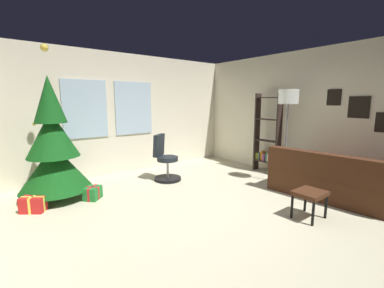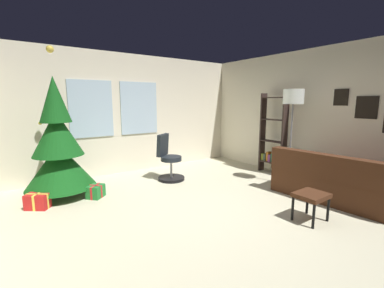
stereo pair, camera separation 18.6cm
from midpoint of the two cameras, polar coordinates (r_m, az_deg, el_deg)
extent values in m
cube|color=beige|center=(4.05, 3.93, -15.50)|extent=(5.45, 5.92, 0.10)
cube|color=beige|center=(6.24, -14.91, 6.39)|extent=(5.45, 0.10, 2.72)
cube|color=silver|center=(5.87, -23.36, 7.09)|extent=(0.90, 0.03, 1.20)
cube|color=silver|center=(6.24, -13.58, 7.69)|extent=(0.90, 0.03, 1.20)
cube|color=beige|center=(5.92, 24.56, 5.71)|extent=(0.10, 5.92, 2.72)
cube|color=black|center=(5.41, 35.73, 3.90)|extent=(0.02, 0.22, 0.34)
cube|color=black|center=(5.69, 28.06, 9.08)|extent=(0.02, 0.26, 0.31)
cube|color=black|center=(5.52, 32.14, 6.90)|extent=(0.02, 0.35, 0.39)
cube|color=#422414|center=(5.08, 27.40, -8.13)|extent=(0.95, 2.02, 0.43)
cube|color=#422414|center=(4.68, 26.38, -4.28)|extent=(0.34, 1.98, 0.39)
cube|color=#422414|center=(5.36, 18.48, -3.18)|extent=(0.82, 0.20, 0.20)
cube|color=#422414|center=(5.58, 35.55, -7.32)|extent=(0.64, 0.85, 0.43)
cube|color=red|center=(4.77, 27.70, -4.46)|extent=(0.20, 0.41, 0.41)
cube|color=beige|center=(4.97, 21.92, -3.54)|extent=(0.21, 0.41, 0.41)
cube|color=#422414|center=(4.03, 23.40, -9.97)|extent=(0.43, 0.37, 0.06)
cylinder|color=black|center=(3.88, 23.90, -13.92)|extent=(0.04, 0.04, 0.34)
cylinder|color=black|center=(4.19, 26.34, -12.34)|extent=(0.04, 0.04, 0.34)
cylinder|color=black|center=(4.01, 19.95, -12.86)|extent=(0.04, 0.04, 0.34)
cylinder|color=black|center=(4.32, 22.60, -11.44)|extent=(0.04, 0.04, 0.34)
cylinder|color=#4C331E|center=(5.14, -28.54, -9.58)|extent=(0.12, 0.12, 0.16)
cone|color=#114C17|center=(5.02, -28.96, -4.53)|extent=(1.15, 1.15, 0.77)
cone|color=#114C17|center=(4.92, -29.49, 1.94)|extent=(0.83, 0.83, 0.77)
cone|color=#114C17|center=(4.90, -30.03, 8.57)|extent=(0.50, 0.50, 0.77)
sphere|color=red|center=(5.12, -29.18, 6.37)|extent=(0.07, 0.07, 0.07)
sphere|color=gold|center=(5.04, -32.43, 3.79)|extent=(0.06, 0.06, 0.06)
sphere|color=silver|center=(5.23, -32.31, -1.11)|extent=(0.06, 0.06, 0.06)
sphere|color=blue|center=(5.33, -31.79, -2.41)|extent=(0.05, 0.05, 0.05)
sphere|color=#F2D14C|center=(4.97, -30.82, 17.82)|extent=(0.12, 0.12, 0.12)
cube|color=red|center=(4.70, -32.69, -11.17)|extent=(0.38, 0.36, 0.24)
cube|color=#EAD84C|center=(4.70, -32.69, -11.17)|extent=(0.29, 0.23, 0.25)
cube|color=#EAD84C|center=(4.70, -32.69, -11.17)|extent=(0.15, 0.19, 0.25)
cube|color=#1E722D|center=(4.82, -22.17, -10.01)|extent=(0.35, 0.35, 0.22)
cube|color=red|center=(4.82, -22.17, -10.01)|extent=(0.23, 0.22, 0.22)
cube|color=red|center=(4.82, -22.17, -10.01)|extent=(0.19, 0.20, 0.22)
cylinder|color=black|center=(5.56, -6.33, -7.63)|extent=(0.56, 0.56, 0.06)
cylinder|color=#B2B2B7|center=(5.49, -6.37, -5.31)|extent=(0.05, 0.05, 0.40)
cylinder|color=black|center=(5.45, -6.41, -3.26)|extent=(0.44, 0.44, 0.09)
cube|color=black|center=(5.47, -8.29, -0.26)|extent=(0.39, 0.32, 0.46)
cube|color=#2F221E|center=(6.04, 17.78, 1.98)|extent=(0.18, 0.04, 1.84)
cube|color=#2F221E|center=(6.39, 13.33, 2.56)|extent=(0.18, 0.04, 1.84)
cube|color=#2F221E|center=(6.33, 15.23, -3.74)|extent=(0.18, 0.56, 0.02)
cube|color=#2F221E|center=(6.24, 15.42, 0.70)|extent=(0.18, 0.56, 0.02)
cube|color=#2F221E|center=(6.18, 15.62, 5.25)|extent=(0.18, 0.56, 0.02)
cube|color=#2F221E|center=(6.17, 15.83, 9.84)|extent=(0.18, 0.56, 0.02)
cube|color=maroon|center=(6.19, 16.92, -3.29)|extent=(0.16, 0.05, 0.15)
cube|color=navy|center=(6.22, 16.37, -2.92)|extent=(0.17, 0.06, 0.20)
cube|color=beige|center=(6.28, 15.92, -2.88)|extent=(0.14, 0.04, 0.19)
cube|color=#2C5E41|center=(6.31, 15.51, -2.76)|extent=(0.13, 0.04, 0.19)
cube|color=#7A3A72|center=(6.34, 15.06, -2.81)|extent=(0.15, 0.06, 0.17)
cube|color=#B4661C|center=(6.39, 14.62, -2.48)|extent=(0.13, 0.06, 0.22)
cube|color=#44584A|center=(6.43, 14.08, -2.63)|extent=(0.14, 0.04, 0.16)
cube|color=olive|center=(6.47, 13.62, -2.57)|extent=(0.14, 0.07, 0.16)
cylinder|color=slate|center=(5.63, 18.63, -8.01)|extent=(0.28, 0.28, 0.03)
cylinder|color=slate|center=(5.45, 19.07, 0.05)|extent=(0.03, 0.03, 1.57)
cylinder|color=white|center=(5.39, 19.61, 9.81)|extent=(0.38, 0.38, 0.28)
camera|label=1|loc=(0.09, -91.39, -0.23)|focal=24.14mm
camera|label=2|loc=(0.09, 88.61, 0.23)|focal=24.14mm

